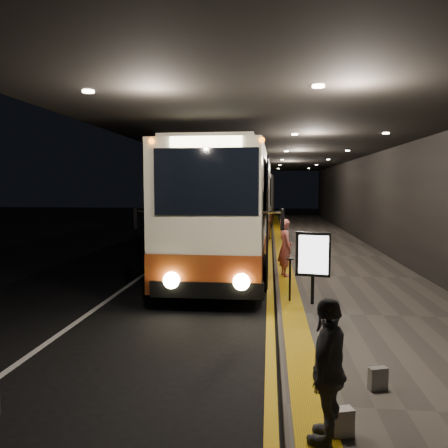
{
  "coord_description": "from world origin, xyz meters",
  "views": [
    {
      "loc": [
        2.3,
        -12.64,
        2.92
      ],
      "look_at": [
        0.85,
        1.32,
        1.7
      ],
      "focal_mm": 35.0,
      "sensor_mm": 36.0,
      "label": 1
    }
  ],
  "objects_px": {
    "passenger_boarding": "(285,248)",
    "info_sign": "(313,256)",
    "passenger_waiting_grey": "(329,370)",
    "stanchion_post": "(290,280)",
    "coach_second": "(251,204)",
    "bag_polka": "(378,379)",
    "coach_main": "(231,213)",
    "bag_plain": "(342,422)",
    "coach_third": "(256,198)"
  },
  "relations": [
    {
      "from": "info_sign",
      "to": "coach_second",
      "type": "bearing_deg",
      "value": 108.47
    },
    {
      "from": "bag_polka",
      "to": "bag_plain",
      "type": "relative_size",
      "value": 1.01
    },
    {
      "from": "passenger_waiting_grey",
      "to": "info_sign",
      "type": "height_order",
      "value": "info_sign"
    },
    {
      "from": "info_sign",
      "to": "stanchion_post",
      "type": "xyz_separation_m",
      "value": [
        -0.52,
        0.18,
        -0.63
      ]
    },
    {
      "from": "coach_main",
      "to": "stanchion_post",
      "type": "bearing_deg",
      "value": -70.02
    },
    {
      "from": "passenger_boarding",
      "to": "coach_main",
      "type": "bearing_deg",
      "value": 20.04
    },
    {
      "from": "passenger_waiting_grey",
      "to": "info_sign",
      "type": "distance_m",
      "value": 5.64
    },
    {
      "from": "stanchion_post",
      "to": "coach_third",
      "type": "bearing_deg",
      "value": 92.99
    },
    {
      "from": "coach_third",
      "to": "bag_polka",
      "type": "bearing_deg",
      "value": -89.5
    },
    {
      "from": "coach_main",
      "to": "bag_polka",
      "type": "height_order",
      "value": "coach_main"
    },
    {
      "from": "passenger_waiting_grey",
      "to": "bag_polka",
      "type": "bearing_deg",
      "value": 168.66
    },
    {
      "from": "passenger_boarding",
      "to": "info_sign",
      "type": "bearing_deg",
      "value": 173.16
    },
    {
      "from": "passenger_boarding",
      "to": "stanchion_post",
      "type": "relative_size",
      "value": 1.72
    },
    {
      "from": "coach_second",
      "to": "coach_main",
      "type": "bearing_deg",
      "value": -88.34
    },
    {
      "from": "coach_second",
      "to": "bag_plain",
      "type": "distance_m",
      "value": 23.19
    },
    {
      "from": "coach_third",
      "to": "stanchion_post",
      "type": "distance_m",
      "value": 35.57
    },
    {
      "from": "passenger_boarding",
      "to": "bag_polka",
      "type": "distance_m",
      "value": 7.55
    },
    {
      "from": "coach_main",
      "to": "info_sign",
      "type": "relative_size",
      "value": 7.62
    },
    {
      "from": "info_sign",
      "to": "stanchion_post",
      "type": "relative_size",
      "value": 1.64
    },
    {
      "from": "coach_second",
      "to": "passenger_waiting_grey",
      "type": "bearing_deg",
      "value": -82.76
    },
    {
      "from": "coach_second",
      "to": "info_sign",
      "type": "distance_m",
      "value": 17.71
    },
    {
      "from": "bag_polka",
      "to": "stanchion_post",
      "type": "height_order",
      "value": "stanchion_post"
    },
    {
      "from": "bag_plain",
      "to": "stanchion_post",
      "type": "bearing_deg",
      "value": 93.2
    },
    {
      "from": "bag_polka",
      "to": "stanchion_post",
      "type": "bearing_deg",
      "value": 102.35
    },
    {
      "from": "passenger_boarding",
      "to": "bag_plain",
      "type": "distance_m",
      "value": 8.65
    },
    {
      "from": "bag_plain",
      "to": "passenger_boarding",
      "type": "bearing_deg",
      "value": 92.18
    },
    {
      "from": "passenger_boarding",
      "to": "info_sign",
      "type": "relative_size",
      "value": 1.05
    },
    {
      "from": "passenger_waiting_grey",
      "to": "bag_plain",
      "type": "height_order",
      "value": "passenger_waiting_grey"
    },
    {
      "from": "bag_polka",
      "to": "stanchion_post",
      "type": "distance_m",
      "value": 4.62
    },
    {
      "from": "bag_polka",
      "to": "passenger_boarding",
      "type": "bearing_deg",
      "value": 97.62
    },
    {
      "from": "coach_second",
      "to": "bag_polka",
      "type": "relative_size",
      "value": 38.49
    },
    {
      "from": "passenger_boarding",
      "to": "info_sign",
      "type": "distance_m",
      "value": 3.18
    },
    {
      "from": "info_sign",
      "to": "stanchion_post",
      "type": "height_order",
      "value": "info_sign"
    },
    {
      "from": "coach_second",
      "to": "info_sign",
      "type": "xyz_separation_m",
      "value": [
        2.2,
        -17.57,
        -0.49
      ]
    },
    {
      "from": "bag_plain",
      "to": "stanchion_post",
      "type": "height_order",
      "value": "stanchion_post"
    },
    {
      "from": "coach_second",
      "to": "passenger_boarding",
      "type": "xyz_separation_m",
      "value": [
        1.66,
        -14.45,
        -0.74
      ]
    },
    {
      "from": "bag_polka",
      "to": "bag_plain",
      "type": "distance_m",
      "value": 1.34
    },
    {
      "from": "passenger_boarding",
      "to": "bag_polka",
      "type": "bearing_deg",
      "value": 171.1
    },
    {
      "from": "bag_plain",
      "to": "bag_polka",
      "type": "bearing_deg",
      "value": 60.24
    },
    {
      "from": "coach_second",
      "to": "bag_plain",
      "type": "bearing_deg",
      "value": -82.3
    },
    {
      "from": "coach_main",
      "to": "info_sign",
      "type": "bearing_deg",
      "value": -65.97
    },
    {
      "from": "passenger_waiting_grey",
      "to": "stanchion_post",
      "type": "relative_size",
      "value": 1.54
    },
    {
      "from": "coach_third",
      "to": "info_sign",
      "type": "height_order",
      "value": "coach_third"
    },
    {
      "from": "info_sign",
      "to": "passenger_boarding",
      "type": "bearing_deg",
      "value": 111.03
    },
    {
      "from": "bag_polka",
      "to": "coach_main",
      "type": "bearing_deg",
      "value": 106.12
    },
    {
      "from": "coach_second",
      "to": "coach_third",
      "type": "bearing_deg",
      "value": 93.33
    },
    {
      "from": "bag_polka",
      "to": "bag_plain",
      "type": "xyz_separation_m",
      "value": [
        -0.67,
        -1.17,
        -0.0
      ]
    },
    {
      "from": "bag_polka",
      "to": "passenger_waiting_grey",
      "type": "bearing_deg",
      "value": -122.97
    },
    {
      "from": "coach_main",
      "to": "stanchion_post",
      "type": "xyz_separation_m",
      "value": [
        1.9,
        -5.5,
        -1.26
      ]
    },
    {
      "from": "coach_main",
      "to": "bag_plain",
      "type": "relative_size",
      "value": 42.11
    }
  ]
}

